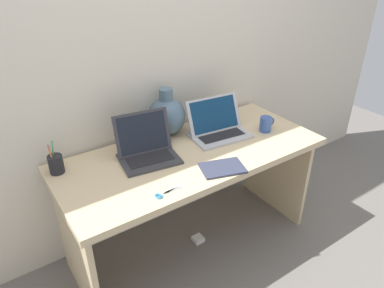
{
  "coord_description": "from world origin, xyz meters",
  "views": [
    {
      "loc": [
        -1.0,
        -1.47,
        1.76
      ],
      "look_at": [
        0.0,
        0.0,
        0.77
      ],
      "focal_mm": 33.45,
      "sensor_mm": 36.0,
      "label": 1
    }
  ],
  "objects_px": {
    "green_vase": "(167,116)",
    "pen_cup": "(56,164)",
    "laptop_left": "(146,146)",
    "scissors": "(164,194)",
    "power_brick": "(198,239)",
    "notebook_stack": "(222,168)",
    "coffee_mug": "(266,124)",
    "laptop_right": "(217,126)"
  },
  "relations": [
    {
      "from": "notebook_stack",
      "to": "pen_cup",
      "type": "distance_m",
      "value": 0.87
    },
    {
      "from": "green_vase",
      "to": "pen_cup",
      "type": "bearing_deg",
      "value": -175.45
    },
    {
      "from": "laptop_left",
      "to": "pen_cup",
      "type": "xyz_separation_m",
      "value": [
        -0.46,
        0.12,
        -0.01
      ]
    },
    {
      "from": "scissors",
      "to": "coffee_mug",
      "type": "bearing_deg",
      "value": 13.36
    },
    {
      "from": "green_vase",
      "to": "pen_cup",
      "type": "relative_size",
      "value": 1.66
    },
    {
      "from": "laptop_right",
      "to": "pen_cup",
      "type": "xyz_separation_m",
      "value": [
        -0.96,
        0.13,
        -0.01
      ]
    },
    {
      "from": "scissors",
      "to": "power_brick",
      "type": "relative_size",
      "value": 2.11
    },
    {
      "from": "laptop_right",
      "to": "laptop_left",
      "type": "bearing_deg",
      "value": 179.29
    },
    {
      "from": "laptop_left",
      "to": "green_vase",
      "type": "bearing_deg",
      "value": 36.62
    },
    {
      "from": "laptop_left",
      "to": "power_brick",
      "type": "xyz_separation_m",
      "value": [
        0.29,
        -0.11,
        -0.77
      ]
    },
    {
      "from": "laptop_right",
      "to": "power_brick",
      "type": "height_order",
      "value": "laptop_right"
    },
    {
      "from": "pen_cup",
      "to": "power_brick",
      "type": "bearing_deg",
      "value": -17.03
    },
    {
      "from": "scissors",
      "to": "notebook_stack",
      "type": "bearing_deg",
      "value": 2.14
    },
    {
      "from": "laptop_right",
      "to": "green_vase",
      "type": "relative_size",
      "value": 1.29
    },
    {
      "from": "laptop_right",
      "to": "power_brick",
      "type": "bearing_deg",
      "value": -154.49
    },
    {
      "from": "green_vase",
      "to": "coffee_mug",
      "type": "height_order",
      "value": "green_vase"
    },
    {
      "from": "laptop_right",
      "to": "notebook_stack",
      "type": "bearing_deg",
      "value": -123.48
    },
    {
      "from": "pen_cup",
      "to": "scissors",
      "type": "bearing_deg",
      "value": -52.73
    },
    {
      "from": "notebook_stack",
      "to": "power_brick",
      "type": "bearing_deg",
      "value": 86.83
    },
    {
      "from": "green_vase",
      "to": "pen_cup",
      "type": "xyz_separation_m",
      "value": [
        -0.7,
        -0.06,
        -0.07
      ]
    },
    {
      "from": "pen_cup",
      "to": "coffee_mug",
      "type": "bearing_deg",
      "value": -12.28
    },
    {
      "from": "laptop_left",
      "to": "notebook_stack",
      "type": "bearing_deg",
      "value": -51.25
    },
    {
      "from": "scissors",
      "to": "green_vase",
      "type": "bearing_deg",
      "value": 57.47
    },
    {
      "from": "notebook_stack",
      "to": "scissors",
      "type": "distance_m",
      "value": 0.37
    },
    {
      "from": "laptop_left",
      "to": "scissors",
      "type": "relative_size",
      "value": 2.35
    },
    {
      "from": "notebook_stack",
      "to": "laptop_left",
      "type": "bearing_deg",
      "value": 128.75
    },
    {
      "from": "pen_cup",
      "to": "power_brick",
      "type": "xyz_separation_m",
      "value": [
        0.75,
        -0.23,
        -0.75
      ]
    },
    {
      "from": "pen_cup",
      "to": "laptop_right",
      "type": "bearing_deg",
      "value": -7.74
    },
    {
      "from": "laptop_right",
      "to": "notebook_stack",
      "type": "xyz_separation_m",
      "value": [
        -0.22,
        -0.33,
        -0.05
      ]
    },
    {
      "from": "power_brick",
      "to": "notebook_stack",
      "type": "bearing_deg",
      "value": -93.17
    },
    {
      "from": "green_vase",
      "to": "coffee_mug",
      "type": "xyz_separation_m",
      "value": [
        0.54,
        -0.33,
        -0.07
      ]
    },
    {
      "from": "laptop_left",
      "to": "scissors",
      "type": "xyz_separation_m",
      "value": [
        -0.1,
        -0.35,
        -0.06
      ]
    },
    {
      "from": "laptop_left",
      "to": "power_brick",
      "type": "distance_m",
      "value": 0.82
    },
    {
      "from": "notebook_stack",
      "to": "coffee_mug",
      "type": "xyz_separation_m",
      "value": [
        0.5,
        0.19,
        0.04
      ]
    },
    {
      "from": "notebook_stack",
      "to": "green_vase",
      "type": "bearing_deg",
      "value": 93.41
    },
    {
      "from": "laptop_left",
      "to": "laptop_right",
      "type": "distance_m",
      "value": 0.49
    },
    {
      "from": "laptop_right",
      "to": "scissors",
      "type": "bearing_deg",
      "value": -149.58
    },
    {
      "from": "coffee_mug",
      "to": "power_brick",
      "type": "distance_m",
      "value": 0.9
    },
    {
      "from": "notebook_stack",
      "to": "scissors",
      "type": "bearing_deg",
      "value": -177.86
    },
    {
      "from": "coffee_mug",
      "to": "pen_cup",
      "type": "bearing_deg",
      "value": 167.72
    },
    {
      "from": "green_vase",
      "to": "power_brick",
      "type": "height_order",
      "value": "green_vase"
    },
    {
      "from": "notebook_stack",
      "to": "pen_cup",
      "type": "bearing_deg",
      "value": 147.74
    }
  ]
}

